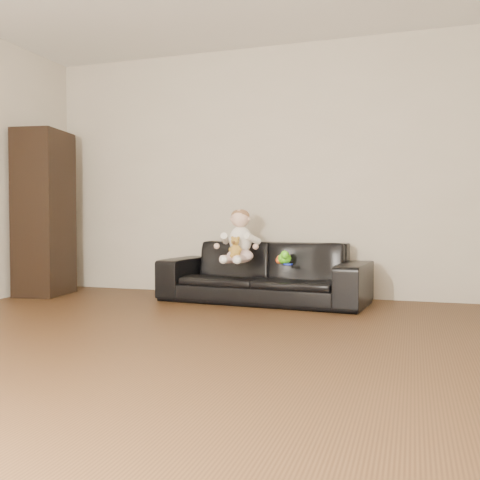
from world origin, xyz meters
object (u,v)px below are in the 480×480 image
(baby, at_px, (240,239))
(cabinet, at_px, (44,213))
(toy_green, at_px, (285,258))
(teddy_bear, at_px, (235,247))
(toy_blue_disc, at_px, (288,264))
(sofa, at_px, (263,272))
(toy_rattle, at_px, (279,260))

(baby, bearing_deg, cabinet, -169.65)
(baby, bearing_deg, toy_green, 10.20)
(teddy_bear, relative_size, toy_blue_disc, 2.21)
(sofa, relative_size, toy_green, 13.14)
(toy_blue_disc, bearing_deg, teddy_bear, -167.92)
(baby, xyz_separation_m, teddy_bear, (0.01, -0.16, -0.07))
(teddy_bear, height_order, toy_green, teddy_bear)
(teddy_bear, bearing_deg, toy_blue_disc, 21.73)
(toy_green, xyz_separation_m, toy_blue_disc, (0.05, -0.08, -0.05))
(baby, xyz_separation_m, toy_rattle, (0.38, 0.02, -0.19))
(baby, height_order, toy_rattle, baby)
(toy_rattle, bearing_deg, toy_blue_disc, -36.90)
(cabinet, xyz_separation_m, toy_rattle, (2.51, 0.14, -0.45))
(sofa, height_order, baby, baby)
(toy_green, bearing_deg, teddy_bear, -157.22)
(toy_rattle, bearing_deg, teddy_bear, -154.37)
(baby, xyz_separation_m, toy_green, (0.43, 0.02, -0.17))
(teddy_bear, distance_m, toy_green, 0.47)
(toy_green, bearing_deg, sofa, 159.20)
(sofa, xyz_separation_m, cabinet, (-2.33, -0.23, 0.57))
(cabinet, distance_m, toy_blue_disc, 2.65)
(teddy_bear, xyz_separation_m, toy_blue_disc, (0.48, 0.10, -0.15))
(sofa, relative_size, baby, 3.83)
(baby, xyz_separation_m, toy_blue_disc, (0.49, -0.05, -0.22))
(toy_blue_disc, bearing_deg, toy_rattle, 143.10)
(baby, distance_m, teddy_bear, 0.17)
(baby, relative_size, teddy_bear, 2.70)
(teddy_bear, bearing_deg, baby, 103.33)
(teddy_bear, height_order, toy_blue_disc, teddy_bear)
(cabinet, relative_size, teddy_bear, 9.05)
(sofa, xyz_separation_m, toy_green, (0.23, -0.09, 0.14))
(cabinet, relative_size, toy_rattle, 25.22)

